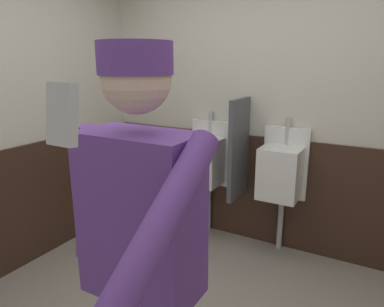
# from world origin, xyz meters

# --- Properties ---
(wall_back) EXTENTS (3.86, 0.12, 2.76)m
(wall_back) POSITION_xyz_m (0.00, 1.66, 1.38)
(wall_back) COLOR beige
(wall_back) RESTS_ON ground_plane
(wainscot_band_back) EXTENTS (3.26, 0.03, 1.04)m
(wainscot_band_back) POSITION_xyz_m (0.00, 1.58, 0.52)
(wainscot_band_back) COLOR #382319
(wainscot_band_back) RESTS_ON ground_plane
(urinal_left) EXTENTS (0.40, 0.34, 1.24)m
(urinal_left) POSITION_xyz_m (-0.52, 1.44, 0.78)
(urinal_left) COLOR white
(urinal_left) RESTS_ON ground_plane
(urinal_middle) EXTENTS (0.40, 0.34, 1.24)m
(urinal_middle) POSITION_xyz_m (0.23, 1.44, 0.78)
(urinal_middle) COLOR white
(urinal_middle) RESTS_ON ground_plane
(privacy_divider_panel) EXTENTS (0.04, 0.40, 0.90)m
(privacy_divider_panel) POSITION_xyz_m (-0.14, 1.37, 0.95)
(privacy_divider_panel) COLOR #4C4C51
(person) EXTENTS (0.64, 0.60, 1.78)m
(person) POSITION_xyz_m (0.26, -0.57, 1.06)
(person) COLOR #2D3342
(person) RESTS_ON ground_plane
(cell_phone) EXTENTS (0.06, 0.04, 0.11)m
(cell_phone) POSITION_xyz_m (0.49, -1.07, 1.62)
(cell_phone) COLOR silver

